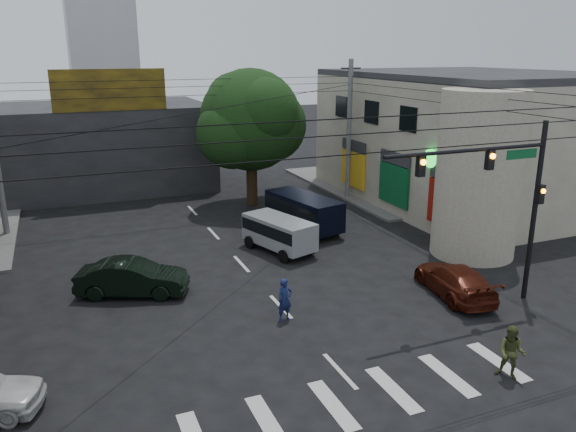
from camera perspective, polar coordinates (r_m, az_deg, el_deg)
ground at (r=20.75m, az=1.36°, el=-11.42°), size 160.00×160.00×0.00m
sidewalk_far_right at (r=44.15m, az=13.38°, el=3.42°), size 16.00×16.00×0.15m
building_right at (r=39.58m, az=17.98°, el=7.39°), size 14.00×18.00×8.00m
corner_column at (r=28.36m, az=18.77°, el=3.99°), size 4.00×4.00×8.00m
building_far at (r=43.41m, az=-17.82°, el=6.80°), size 14.00×10.00×6.00m
billboard at (r=38.08m, az=-17.68°, el=12.10°), size 7.00×0.30×2.60m
street_tree at (r=35.89m, az=-3.81°, el=9.67°), size 6.40×6.40×8.70m
traffic_gantry at (r=22.49m, az=21.12°, el=2.84°), size 7.10×0.35×7.20m
utility_pole_far_right at (r=37.70m, az=6.22°, el=8.60°), size 0.32×0.32×9.20m
dark_sedan at (r=24.03m, az=-15.53°, el=-6.08°), size 4.65×5.55×1.47m
maroon_sedan at (r=24.15m, az=16.55°, el=-6.26°), size 3.18×5.04×1.30m
silver_minivan at (r=27.99m, az=-0.91°, el=-1.95°), size 4.97×4.00×1.72m
navy_van at (r=31.20m, az=1.59°, el=0.26°), size 5.79×4.00×2.00m
traffic_officer at (r=21.03m, az=-0.32°, el=-8.51°), size 0.72×0.58×1.65m
pedestrian_olive at (r=18.86m, az=21.75°, el=-12.77°), size 1.45×1.44×1.73m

